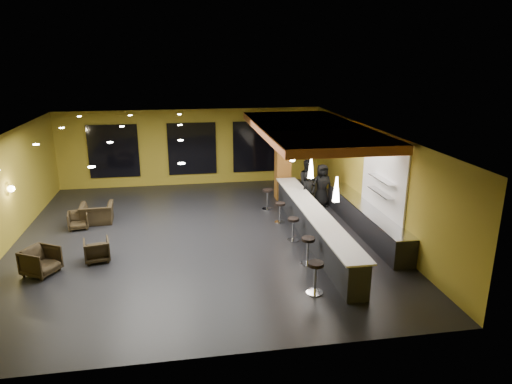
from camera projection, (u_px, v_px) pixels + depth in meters
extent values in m
cube|color=black|center=(200.00, 237.00, 15.43)|extent=(12.00, 13.00, 0.10)
cube|color=black|center=(196.00, 131.00, 14.38)|extent=(12.00, 13.00, 0.10)
cube|color=olive|center=(192.00, 147.00, 21.09)|extent=(12.00, 0.10, 3.50)
cube|color=olive|center=(213.00, 280.00, 8.73)|extent=(12.00, 0.10, 3.50)
cube|color=olive|center=(0.00, 195.00, 13.96)|extent=(0.10, 13.00, 3.50)
cube|color=olive|center=(373.00, 178.00, 15.86)|extent=(0.10, 13.00, 3.50)
cube|color=#BE6437|center=(310.00, 129.00, 16.01)|extent=(3.60, 8.00, 0.28)
cube|color=black|center=(114.00, 151.00, 20.45)|extent=(2.20, 0.06, 2.40)
cube|color=black|center=(192.00, 149.00, 21.00)|extent=(2.20, 0.06, 2.40)
cube|color=black|center=(256.00, 147.00, 21.47)|extent=(2.20, 0.06, 2.40)
cube|color=white|center=(383.00, 179.00, 14.83)|extent=(0.06, 3.20, 2.40)
cube|color=black|center=(313.00, 226.00, 14.90)|extent=(0.60, 8.00, 1.00)
cube|color=beige|center=(314.00, 211.00, 14.75)|extent=(0.78, 8.10, 0.05)
cube|color=black|center=(365.00, 219.00, 15.71)|extent=(0.70, 6.00, 0.86)
cube|color=silver|center=(366.00, 207.00, 15.58)|extent=(0.72, 6.00, 0.03)
cube|color=silver|center=(381.00, 193.00, 14.74)|extent=(0.30, 1.50, 0.03)
cube|color=silver|center=(382.00, 179.00, 14.60)|extent=(0.30, 1.50, 0.03)
cube|color=brown|center=(283.00, 158.00, 18.88)|extent=(0.60, 0.60, 3.50)
sphere|color=#FFE5B2|center=(11.00, 189.00, 14.44)|extent=(0.22, 0.22, 0.22)
cone|color=white|center=(336.00, 189.00, 12.48)|extent=(0.20, 0.20, 0.70)
cone|color=white|center=(311.00, 168.00, 14.84)|extent=(0.20, 0.20, 0.70)
cone|color=white|center=(293.00, 152.00, 17.20)|extent=(0.20, 0.20, 0.70)
imported|color=black|center=(308.00, 194.00, 17.16)|extent=(0.72, 0.61, 1.68)
imported|color=black|center=(308.00, 183.00, 18.26)|extent=(1.00, 0.82, 1.89)
imported|color=black|center=(322.00, 186.00, 18.16)|extent=(0.90, 0.63, 1.73)
imported|color=black|center=(41.00, 261.00, 12.65)|extent=(1.14, 1.13, 0.77)
imported|color=black|center=(97.00, 250.00, 13.49)|extent=(0.84, 0.86, 0.67)
imported|color=black|center=(78.00, 220.00, 15.97)|extent=(0.77, 0.79, 0.62)
imported|color=black|center=(97.00, 213.00, 16.48)|extent=(1.17, 1.03, 0.73)
cylinder|color=silver|center=(315.00, 292.00, 11.74)|extent=(0.44, 0.44, 0.03)
cylinder|color=silver|center=(315.00, 279.00, 11.62)|extent=(0.08, 0.08, 0.76)
cylinder|color=black|center=(316.00, 264.00, 11.50)|extent=(0.41, 0.41, 0.09)
cylinder|color=silver|center=(307.00, 264.00, 13.35)|extent=(0.42, 0.42, 0.03)
cylinder|color=silver|center=(308.00, 252.00, 13.24)|extent=(0.07, 0.07, 0.73)
cylinder|color=black|center=(308.00, 239.00, 13.13)|extent=(0.40, 0.40, 0.08)
cylinder|color=silver|center=(293.00, 240.00, 15.04)|extent=(0.39, 0.39, 0.03)
cylinder|color=silver|center=(293.00, 230.00, 14.93)|extent=(0.07, 0.07, 0.69)
cylinder|color=black|center=(293.00, 219.00, 14.83)|extent=(0.38, 0.38, 0.08)
cylinder|color=silver|center=(280.00, 222.00, 16.62)|extent=(0.38, 0.38, 0.03)
cylinder|color=silver|center=(280.00, 213.00, 16.52)|extent=(0.07, 0.07, 0.67)
cylinder|color=black|center=(280.00, 204.00, 16.42)|extent=(0.36, 0.36, 0.08)
cylinder|color=silver|center=(267.00, 209.00, 18.03)|extent=(0.42, 0.42, 0.03)
cylinder|color=silver|center=(267.00, 200.00, 17.92)|extent=(0.07, 0.07, 0.73)
cylinder|color=black|center=(268.00, 190.00, 17.80)|extent=(0.40, 0.40, 0.08)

